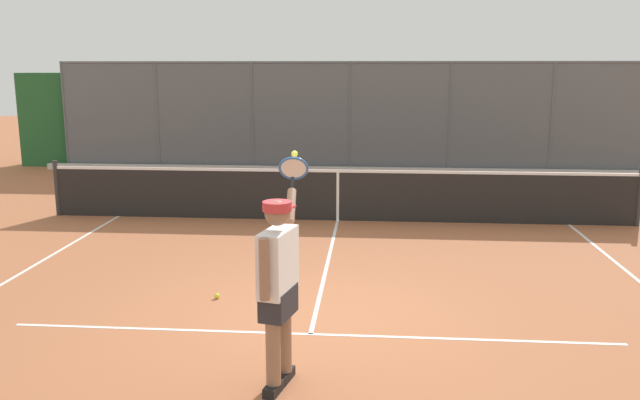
% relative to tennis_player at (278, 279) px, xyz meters
% --- Properties ---
extents(ground_plane, '(60.00, 60.00, 0.00)m').
position_rel_tennis_player_xyz_m(ground_plane, '(-0.17, -1.58, -1.00)').
color(ground_plane, '#A8603D').
extents(court_line_markings, '(8.50, 9.72, 0.01)m').
position_rel_tennis_player_xyz_m(court_line_markings, '(-0.17, -0.83, -1.00)').
color(court_line_markings, white).
rests_on(court_line_markings, ground).
extents(fence_backdrop, '(18.99, 1.37, 2.97)m').
position_rel_tennis_player_xyz_m(fence_backdrop, '(-0.17, -12.97, 0.32)').
color(fence_backdrop, '#565B60').
rests_on(fence_backdrop, ground).
extents(tennis_net, '(10.92, 0.09, 1.07)m').
position_rel_tennis_player_xyz_m(tennis_net, '(-0.17, -6.49, -0.51)').
color(tennis_net, '#2D2D2D').
rests_on(tennis_net, ground).
extents(tennis_player, '(0.35, 1.43, 2.00)m').
position_rel_tennis_player_xyz_m(tennis_player, '(0.00, 0.00, 0.00)').
color(tennis_player, black).
rests_on(tennis_player, ground).
extents(tennis_ball_near_baseline, '(0.07, 0.07, 0.07)m').
position_rel_tennis_player_xyz_m(tennis_ball_near_baseline, '(1.09, -2.16, -0.97)').
color(tennis_ball_near_baseline, '#CCDB33').
rests_on(tennis_ball_near_baseline, ground).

